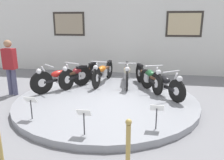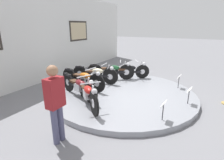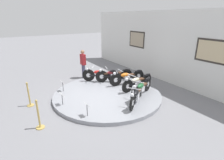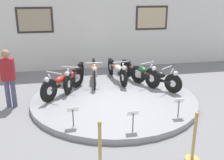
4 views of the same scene
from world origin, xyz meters
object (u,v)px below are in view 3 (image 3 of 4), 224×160
(info_placard_front_left, at_px, (63,84))
(stanchion_post_right_of_entry, at_px, (39,119))
(motorcycle_red, at_px, (100,74))
(motorcycle_orange, at_px, (127,77))
(motorcycle_green, at_px, (141,88))
(info_placard_front_centre, at_px, (62,96))
(motorcycle_maroon, at_px, (113,75))
(info_placard_front_right, at_px, (87,106))
(visitor_standing, at_px, (83,62))
(stanchion_post_left_of_entry, at_px, (29,98))
(motorcycle_cream, at_px, (137,82))
(motorcycle_black, at_px, (136,94))

(info_placard_front_left, xyz_separation_m, stanchion_post_right_of_entry, (2.21, -1.52, -0.17))
(motorcycle_red, relative_size, motorcycle_orange, 0.79)
(motorcycle_green, relative_size, info_placard_front_centre, 3.62)
(motorcycle_maroon, height_order, stanchion_post_right_of_entry, stanchion_post_right_of_entry)
(stanchion_post_right_of_entry, bearing_deg, motorcycle_green, 87.41)
(info_placard_front_left, distance_m, info_placard_front_right, 2.60)
(visitor_standing, bearing_deg, stanchion_post_right_of_entry, -40.69)
(motorcycle_green, relative_size, info_placard_front_left, 3.62)
(motorcycle_orange, bearing_deg, stanchion_post_left_of_entry, -96.30)
(motorcycle_orange, distance_m, motorcycle_green, 1.54)
(motorcycle_green, bearing_deg, motorcycle_orange, 166.81)
(info_placard_front_centre, bearing_deg, motorcycle_cream, 83.39)
(visitor_standing, bearing_deg, motorcycle_orange, 26.23)
(motorcycle_red, distance_m, info_placard_front_centre, 2.94)
(motorcycle_orange, bearing_deg, info_placard_front_right, -60.71)
(info_placard_front_centre, distance_m, stanchion_post_left_of_entry, 1.41)
(info_placard_front_centre, bearing_deg, stanchion_post_right_of_entry, -49.55)
(info_placard_front_right, bearing_deg, motorcycle_green, 94.29)
(motorcycle_red, xyz_separation_m, stanchion_post_right_of_entry, (2.38, -3.60, -0.20))
(info_placard_front_centre, bearing_deg, stanchion_post_left_of_entry, -130.45)
(visitor_standing, bearing_deg, motorcycle_cream, 20.45)
(info_placard_front_left, bearing_deg, stanchion_post_left_of_entry, -75.54)
(motorcycle_maroon, xyz_separation_m, stanchion_post_left_of_entry, (0.19, -4.20, -0.19))
(motorcycle_red, distance_m, motorcycle_maroon, 0.70)
(motorcycle_maroon, distance_m, motorcycle_orange, 0.78)
(info_placard_front_centre, distance_m, info_placard_front_right, 1.38)
(stanchion_post_left_of_entry, bearing_deg, visitor_standing, 121.56)
(motorcycle_maroon, distance_m, stanchion_post_left_of_entry, 4.21)
(motorcycle_orange, xyz_separation_m, info_placard_front_centre, (0.40, -3.49, -0.03))
(motorcycle_red, relative_size, motorcycle_cream, 0.81)
(info_placard_front_left, height_order, info_placard_front_right, same)
(motorcycle_red, bearing_deg, stanchion_post_left_of_entry, -81.12)
(motorcycle_cream, bearing_deg, motorcycle_black, -41.77)
(motorcycle_cream, distance_m, visitor_standing, 3.59)
(motorcycle_orange, bearing_deg, info_placard_front_left, -106.43)
(motorcycle_maroon, distance_m, info_placard_front_left, 2.69)
(motorcycle_red, height_order, motorcycle_maroon, motorcycle_red)
(motorcycle_maroon, distance_m, visitor_standing, 2.09)
(motorcycle_red, xyz_separation_m, motorcycle_cream, (1.87, 0.95, -0.02))
(motorcycle_maroon, xyz_separation_m, info_placard_front_right, (2.39, -2.68, -0.02))
(stanchion_post_left_of_entry, bearing_deg, info_placard_front_centre, 49.55)
(motorcycle_maroon, bearing_deg, motorcycle_orange, 27.03)
(stanchion_post_left_of_entry, bearing_deg, motorcycle_black, 56.55)
(info_placard_front_right, xyz_separation_m, visitor_standing, (-4.24, 1.79, 0.42))
(motorcycle_green, height_order, motorcycle_black, motorcycle_green)
(info_placard_front_left, relative_size, info_placard_front_right, 1.00)
(visitor_standing, distance_m, stanchion_post_right_of_entry, 5.10)
(motorcycle_black, xyz_separation_m, info_placard_front_centre, (-1.47, -2.54, -0.00))
(motorcycle_orange, distance_m, stanchion_post_left_of_entry, 4.59)
(motorcycle_black, relative_size, visitor_standing, 0.97)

